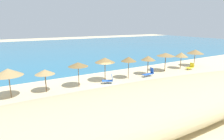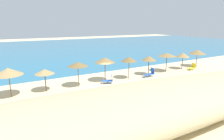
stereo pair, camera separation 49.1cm
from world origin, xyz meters
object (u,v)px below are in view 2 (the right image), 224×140
Objects in this scene: beach_umbrella_8 at (167,55)px; beach_umbrella_9 at (183,55)px; beach_umbrella_5 at (105,60)px; lounge_chair_0 at (150,73)px; beach_umbrella_4 at (78,64)px; lounge_chair_2 at (109,80)px; lounge_chair_1 at (192,67)px; beach_umbrella_7 at (149,58)px; beach_umbrella_6 at (129,59)px; beach_umbrella_2 at (8,72)px; beach_umbrella_3 at (45,72)px; beach_umbrella_10 at (197,52)px; cooler_box at (142,83)px.

beach_umbrella_9 is (3.41, 0.02, -0.30)m from beach_umbrella_8.
beach_umbrella_5 is 6.53m from lounge_chair_0.
beach_umbrella_4 is 4.07m from lounge_chair_2.
beach_umbrella_4 is 2.02× the size of lounge_chair_1.
beach_umbrella_7 is 1.90× the size of lounge_chair_1.
beach_umbrella_9 is 1.77× the size of lounge_chair_2.
beach_umbrella_4 reaches higher than lounge_chair_2.
beach_umbrella_6 is at bearing 76.31° from lounge_chair_0.
beach_umbrella_3 is at bearing -1.44° from beach_umbrella_2.
beach_umbrella_2 is at bearing 177.24° from beach_umbrella_4.
beach_umbrella_10 reaches higher than cooler_box.
lounge_chair_0 is (6.07, -1.05, -2.18)m from beach_umbrella_5.
beach_umbrella_8 is 1.90× the size of lounge_chair_2.
beach_umbrella_2 is at bearing 82.16° from lounge_chair_1.
beach_umbrella_6 is 13.60m from beach_umbrella_10.
beach_umbrella_3 is 7.13m from lounge_chair_2.
beach_umbrella_8 is at bearing -179.51° from beach_umbrella_10.
beach_umbrella_4 is 1.02× the size of beach_umbrella_10.
beach_umbrella_10 reaches higher than lounge_chair_2.
beach_umbrella_10 reaches higher than beach_umbrella_7.
beach_umbrella_5 is at bearing 23.59° from lounge_chair_2.
beach_umbrella_8 is 4.85× the size of cooler_box.
beach_umbrella_4 is 10.01m from beach_umbrella_7.
lounge_chair_0 is (2.94, -0.59, -2.07)m from beach_umbrella_6.
beach_umbrella_9 is 10.82m from cooler_box.
beach_umbrella_8 is (9.94, -0.12, -0.13)m from beach_umbrella_5.
beach_umbrella_6 is at bearing -178.04° from beach_umbrella_9.
lounge_chair_2 is (6.89, -0.88, -1.62)m from beach_umbrella_3.
beach_umbrella_9 is at bearing -84.86° from lounge_chair_0.
beach_umbrella_5 is 1.07× the size of beach_umbrella_8.
beach_umbrella_6 is 1.08× the size of beach_umbrella_7.
beach_umbrella_7 is (16.64, -0.20, -0.20)m from beach_umbrella_2.
beach_umbrella_9 is at bearing -0.45° from beach_umbrella_5.
beach_umbrella_2 is 13.26m from beach_umbrella_6.
beach_umbrella_10 is (26.85, -0.01, -0.09)m from beach_umbrella_2.
beach_umbrella_8 is 6.79m from beach_umbrella_10.
beach_umbrella_2 is 1.20× the size of beach_umbrella_3.
cooler_box is (6.66, -2.79, -2.41)m from beach_umbrella_4.
cooler_box is (-2.89, -2.12, -0.30)m from lounge_chair_0.
beach_umbrella_10 is at bearing 0.68° from beach_umbrella_9.
lounge_chair_2 is (3.45, -0.64, -2.07)m from beach_umbrella_4.
beach_umbrella_7 is 7.99m from lounge_chair_1.
beach_umbrella_6 reaches higher than beach_umbrella_10.
lounge_chair_0 is (16.19, -0.99, -2.05)m from beach_umbrella_2.
beach_umbrella_2 reaches higher than beach_umbrella_3.
beach_umbrella_5 reaches higher than lounge_chair_0.
beach_umbrella_2 reaches higher than lounge_chair_0.
beach_umbrella_10 is 16.90m from lounge_chair_2.
lounge_chair_1 is 2.44× the size of cooler_box.
beach_umbrella_4 is 4.94× the size of cooler_box.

